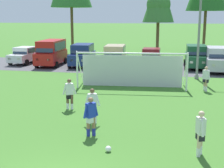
{
  "coord_description": "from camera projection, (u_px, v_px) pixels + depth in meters",
  "views": [
    {
      "loc": [
        3.27,
        -7.44,
        4.85
      ],
      "look_at": [
        -0.04,
        9.05,
        1.25
      ],
      "focal_mm": 51.01,
      "sensor_mm": 36.0,
      "label": 1
    }
  ],
  "objects": [
    {
      "name": "ground_plane",
      "position": [
        129.0,
        84.0,
        23.15
      ],
      "size": [
        400.0,
        400.0,
        0.0
      ],
      "primitive_type": "plane",
      "color": "#3D7028"
    },
    {
      "name": "parked_car_slot_center_right",
      "position": [
        151.0,
        57.0,
        31.55
      ],
      "size": [
        2.09,
        4.22,
        1.72
      ],
      "color": "maroon",
      "rests_on": "ground"
    },
    {
      "name": "soccer_ball",
      "position": [
        108.0,
        149.0,
        11.58
      ],
      "size": [
        0.22,
        0.22,
        0.22
      ],
      "color": "white",
      "rests_on": "ground"
    },
    {
      "name": "street_lamp",
      "position": [
        202.0,
        32.0,
        24.29
      ],
      "size": [
        2.0,
        0.32,
        7.0
      ],
      "color": "slate",
      "rests_on": "ground"
    },
    {
      "name": "parked_car_slot_far_right",
      "position": [
        217.0,
        59.0,
        28.24
      ],
      "size": [
        2.18,
        4.62,
        2.16
      ],
      "color": "#B2B2BC",
      "rests_on": "ground"
    },
    {
      "name": "player_defender_far",
      "position": [
        200.0,
        133.0,
        11.15
      ],
      "size": [
        0.34,
        0.75,
        1.64
      ],
      "color": "beige",
      "rests_on": "ground"
    },
    {
      "name": "parking_lot_strip",
      "position": [
        141.0,
        67.0,
        30.76
      ],
      "size": [
        52.0,
        8.4,
        0.01
      ],
      "primitive_type": "cube",
      "color": "#4C4C51",
      "rests_on": "ground"
    },
    {
      "name": "parked_car_slot_center_left",
      "position": [
        82.0,
        55.0,
        31.34
      ],
      "size": [
        2.41,
        4.74,
        2.16
      ],
      "color": "navy",
      "rests_on": "ground"
    },
    {
      "name": "parked_car_slot_far_left",
      "position": [
        25.0,
        55.0,
        33.01
      ],
      "size": [
        2.2,
        4.29,
        1.72
      ],
      "color": "silver",
      "rests_on": "ground"
    },
    {
      "name": "parked_car_slot_left",
      "position": [
        51.0,
        52.0,
        31.56
      ],
      "size": [
        2.4,
        4.9,
        2.52
      ],
      "color": "red",
      "rests_on": "ground"
    },
    {
      "name": "parked_car_slot_center",
      "position": [
        115.0,
        56.0,
        30.03
      ],
      "size": [
        2.39,
        4.73,
        2.16
      ],
      "color": "tan",
      "rests_on": "ground"
    },
    {
      "name": "soccer_goal",
      "position": [
        132.0,
        69.0,
        21.93
      ],
      "size": [
        7.56,
        2.57,
        2.57
      ],
      "color": "white",
      "rests_on": "ground"
    },
    {
      "name": "parked_car_slot_right",
      "position": [
        196.0,
        56.0,
        30.09
      ],
      "size": [
        2.16,
        4.61,
        2.16
      ],
      "color": "#194C2D",
      "rests_on": "ground"
    },
    {
      "name": "player_winger_left",
      "position": [
        91.0,
        117.0,
        12.99
      ],
      "size": [
        0.54,
        0.62,
        1.64
      ],
      "color": "#936B4C",
      "rests_on": "ground"
    },
    {
      "name": "player_winger_right",
      "position": [
        92.0,
        106.0,
        14.55
      ],
      "size": [
        0.73,
        0.39,
        1.64
      ],
      "color": "brown",
      "rests_on": "ground"
    },
    {
      "name": "player_midfield_center",
      "position": [
        70.0,
        94.0,
        16.75
      ],
      "size": [
        0.71,
        0.4,
        1.64
      ],
      "color": "brown",
      "rests_on": "ground"
    },
    {
      "name": "player_striker_near",
      "position": [
        206.0,
        79.0,
        20.85
      ],
      "size": [
        0.57,
        0.6,
        1.64
      ],
      "color": "tan",
      "rests_on": "ground"
    }
  ]
}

